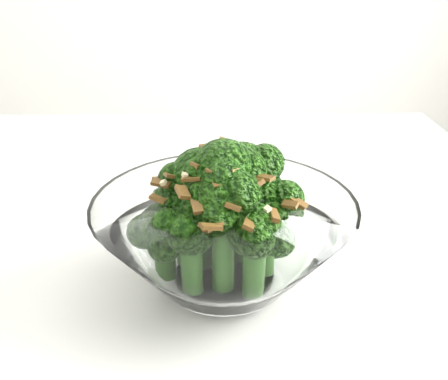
{
  "coord_description": "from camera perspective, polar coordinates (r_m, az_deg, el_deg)",
  "views": [
    {
      "loc": [
        0.32,
        -0.61,
        1.03
      ],
      "look_at": [
        0.31,
        -0.23,
        0.85
      ],
      "focal_mm": 40.0,
      "sensor_mm": 36.0,
      "label": 1
    }
  ],
  "objects": [
    {
      "name": "broccoli_dish",
      "position": [
        0.44,
        -0.06,
        -4.64
      ],
      "size": [
        0.23,
        0.23,
        0.14
      ],
      "color": "white",
      "rests_on": "table"
    },
    {
      "name": "table",
      "position": [
        0.65,
        -19.38,
        -8.02
      ],
      "size": [
        1.24,
        0.86,
        0.75
      ],
      "color": "white",
      "rests_on": "ground"
    }
  ]
}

